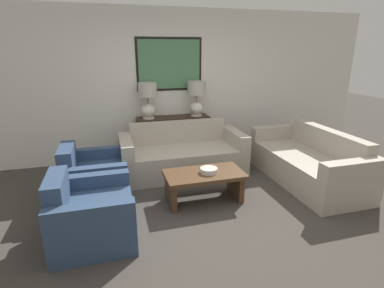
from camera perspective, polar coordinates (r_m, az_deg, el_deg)
name	(u,v)px	position (r m, az deg, el deg)	size (l,w,h in m)	color
ground_plane	(215,221)	(3.69, 4.35, -14.37)	(20.00, 20.00, 0.00)	#3D3833
back_wall	(169,85)	(5.58, -4.35, 11.13)	(7.92, 0.12, 2.65)	silver
console_table	(174,138)	(5.50, -3.54, 1.12)	(1.30, 0.39, 0.80)	#332319
table_lamp_left	(148,97)	(5.26, -8.42, 8.79)	(0.32, 0.32, 0.62)	silver
table_lamp_right	(197,95)	(5.44, 0.87, 9.27)	(0.32, 0.32, 0.62)	silver
couch_by_back_wall	(182,156)	(4.92, -1.85, -2.22)	(1.98, 0.89, 0.79)	#ADA393
couch_by_side	(308,163)	(4.93, 21.17, -3.44)	(0.89, 1.98, 0.79)	#ADA393
coffee_table	(204,180)	(4.00, 2.32, -6.95)	(1.04, 0.56, 0.41)	#4C331E
decorative_bowl	(209,170)	(3.94, 3.22, -5.03)	(0.23, 0.23, 0.06)	beige
armchair_near_back_wall	(93,179)	(4.28, -18.29, -6.33)	(0.83, 0.88, 0.76)	navy
armchair_near_camera	(91,215)	(3.41, -18.75, -12.77)	(0.83, 0.88, 0.76)	navy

